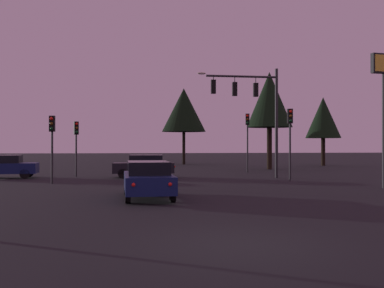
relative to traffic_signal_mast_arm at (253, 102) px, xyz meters
The scene contains 13 objects.
ground_plane 9.27m from the traffic_signal_mast_arm, 132.48° to the left, with size 168.00×168.00×0.00m, color black.
traffic_signal_mast_arm is the anchor object (origin of this frame).
traffic_light_corner_left 12.84m from the traffic_signal_mast_arm, 167.69° to the right, with size 0.32×0.36×3.84m.
traffic_light_corner_right 6.31m from the traffic_signal_mast_arm, 79.37° to the left, with size 0.34×0.38×4.69m.
traffic_light_median 3.39m from the traffic_signal_mast_arm, 50.95° to the right, with size 0.31×0.35×4.41m.
traffic_light_far_side 12.29m from the traffic_signal_mast_arm, 167.13° to the left, with size 0.37×0.39×3.80m.
car_nearside_lane 13.07m from the traffic_signal_mast_arm, 124.97° to the right, with size 2.10×4.63×1.52m.
car_crossing_left 8.39m from the traffic_signal_mast_arm, 169.25° to the left, with size 4.17×2.00×1.52m.
car_crossing_right 16.83m from the traffic_signal_mast_arm, behind, with size 4.11×2.23×1.52m.
store_sign_illuminated 8.86m from the traffic_signal_mast_arm, 57.06° to the right, with size 1.42×0.43×6.79m.
tree_behind_sign 21.05m from the traffic_signal_mast_arm, 96.80° to the left, with size 4.92×4.92×8.57m.
tree_left_far 19.91m from the traffic_signal_mast_arm, 53.64° to the left, with size 3.67×3.67×7.23m.
tree_center_horizon 10.91m from the traffic_signal_mast_arm, 67.51° to the left, with size 4.08×4.08×8.76m.
Camera 1 is at (-2.17, -9.44, 2.19)m, focal length 41.04 mm.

